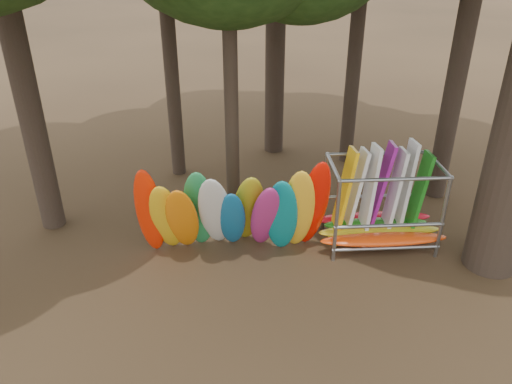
{
  "coord_description": "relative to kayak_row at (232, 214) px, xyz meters",
  "views": [
    {
      "loc": [
        -1.22,
        -9.5,
        7.21
      ],
      "look_at": [
        -0.52,
        1.5,
        1.4
      ],
      "focal_mm": 35.0,
      "sensor_mm": 36.0,
      "label": 1
    }
  ],
  "objects": [
    {
      "name": "ground",
      "position": [
        1.13,
        -0.66,
        -1.27
      ],
      "size": [
        120.0,
        120.0,
        0.0
      ],
      "primitive_type": "plane",
      "color": "#47331E",
      "rests_on": "ground"
    },
    {
      "name": "kayak_row",
      "position": [
        0.0,
        0.0,
        0.0
      ],
      "size": [
        4.6,
        2.28,
        2.92
      ],
      "color": "red",
      "rests_on": "ground"
    },
    {
      "name": "storage_rack",
      "position": [
        3.73,
        0.53,
        -0.24
      ],
      "size": [
        3.2,
        1.58,
        2.68
      ],
      "color": "gray",
      "rests_on": "ground"
    }
  ]
}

